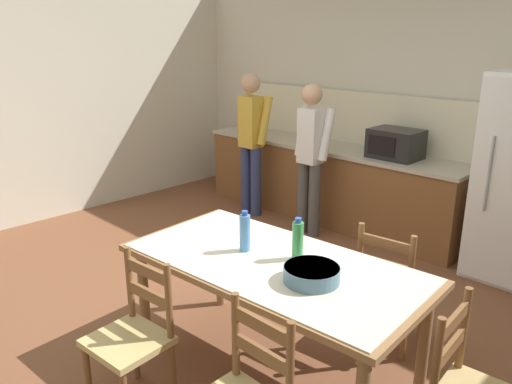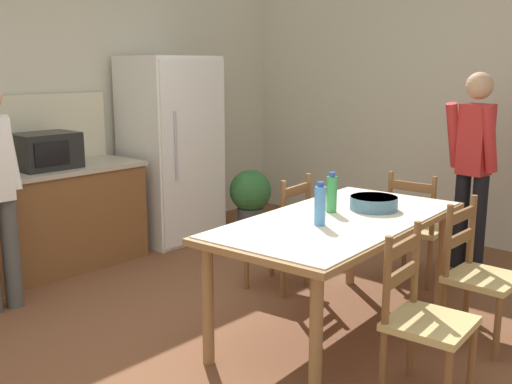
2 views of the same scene
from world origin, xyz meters
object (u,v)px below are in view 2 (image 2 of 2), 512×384
object	(u,v)px
chair_side_far_right	(281,234)
serving_bowl	(374,202)
chair_side_near_left	(423,319)
person_by_table	(473,162)
bottle_off_centre	(332,194)
chair_side_near_right	(478,275)
dining_table	(339,230)
bottle_near_centre	(320,205)
refrigerator	(171,150)
chair_head_end	(416,228)
microwave	(46,151)
potted_plant	(250,196)

from	to	relation	value
chair_side_far_right	serving_bowl	bearing A→B (deg)	80.68
chair_side_near_left	person_by_table	size ratio (longest dim) A/B	0.54
bottle_off_centre	chair_side_near_right	size ratio (longest dim) A/B	0.30
dining_table	bottle_near_centre	world-z (taller)	bottle_near_centre
refrigerator	person_by_table	size ratio (longest dim) A/B	1.08
dining_table	serving_bowl	bearing A→B (deg)	-8.17
bottle_off_centre	serving_bowl	bearing A→B (deg)	-34.74
chair_side_near_left	chair_head_end	distance (m)	1.83
person_by_table	microwave	bearing A→B (deg)	-38.83
bottle_near_centre	serving_bowl	xyz separation A→B (m)	(0.57, -0.03, -0.07)
microwave	dining_table	distance (m)	2.62
microwave	bottle_off_centre	world-z (taller)	microwave
serving_bowl	person_by_table	xyz separation A→B (m)	(1.45, -0.07, 0.11)
serving_bowl	chair_side_far_right	bearing A→B (deg)	87.35
microwave	serving_bowl	bearing A→B (deg)	-69.54
refrigerator	chair_head_end	distance (m)	2.52
serving_bowl	chair_side_near_left	distance (m)	1.10
serving_bowl	chair_side_near_left	xyz separation A→B (m)	(-0.71, -0.74, -0.39)
bottle_off_centre	serving_bowl	distance (m)	0.31
chair_side_near_right	person_by_table	bearing A→B (deg)	25.05
chair_side_near_right	chair_side_far_right	world-z (taller)	same
bottle_off_centre	chair_side_near_left	size ratio (longest dim) A/B	0.30
chair_side_far_right	chair_side_near_left	bearing A→B (deg)	58.10
microwave	bottle_near_centre	bearing A→B (deg)	-81.29
bottle_near_centre	chair_side_near_left	xyz separation A→B (m)	(-0.14, -0.78, -0.46)
chair_side_near_right	potted_plant	size ratio (longest dim) A/B	1.36
bottle_near_centre	chair_side_near_left	bearing A→B (deg)	-99.99
chair_side_near_right	microwave	bearing A→B (deg)	108.69
chair_side_near_left	potted_plant	xyz separation A→B (m)	(1.78, 2.87, -0.06)
serving_bowl	person_by_table	distance (m)	1.46
chair_side_near_right	refrigerator	bearing A→B (deg)	85.86
refrigerator	chair_side_near_left	bearing A→B (deg)	-108.20
microwave	bottle_near_centre	distance (m)	2.57
serving_bowl	chair_side_near_right	bearing A→B (deg)	-78.11
microwave	bottle_near_centre	world-z (taller)	microwave
dining_table	person_by_table	bearing A→B (deg)	-3.90
person_by_table	chair_head_end	bearing A→B (deg)	-11.67
bottle_off_centre	person_by_table	distance (m)	1.72
bottle_near_centre	chair_side_near_right	xyz separation A→B (m)	(0.71, -0.72, -0.46)
dining_table	chair_side_near_left	xyz separation A→B (m)	(-0.37, -0.79, -0.26)
refrigerator	bottle_off_centre	world-z (taller)	refrigerator
bottle_off_centre	chair_head_end	distance (m)	1.24
chair_side_far_right	dining_table	bearing A→B (deg)	58.07
bottle_near_centre	bottle_off_centre	distance (m)	0.35
serving_bowl	bottle_near_centre	bearing A→B (deg)	176.80
microwave	bottle_off_centre	bearing A→B (deg)	-73.50
dining_table	chair_side_far_right	size ratio (longest dim) A/B	2.14
chair_side_near_left	bottle_near_centre	bearing A→B (deg)	75.26
chair_side_near_right	person_by_table	world-z (taller)	person_by_table
chair_side_near_left	person_by_table	distance (m)	2.32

